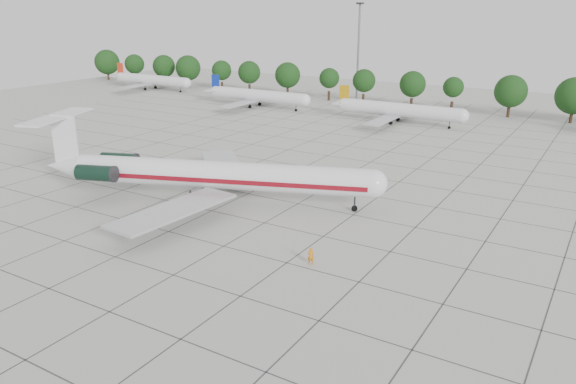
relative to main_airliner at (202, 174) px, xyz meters
name	(u,v)px	position (x,y,z in m)	size (l,w,h in m)	color
ground	(264,223)	(11.22, -2.27, -3.85)	(260.00, 260.00, 0.00)	#B4B4AC
apron_joints	(323,189)	(11.22, 12.73, -3.84)	(170.00, 170.00, 0.02)	#383838
main_airliner	(202,174)	(0.00, 0.00, 0.00)	(45.16, 34.27, 10.90)	silver
ground_crew	(311,256)	(21.45, -9.29, -2.93)	(0.67, 0.44, 1.84)	orange
bg_airliner_a	(152,80)	(-79.68, 72.63, -0.94)	(28.24, 27.20, 7.40)	silver
bg_airliner_b	(257,96)	(-34.39, 63.50, -0.94)	(28.24, 27.20, 7.40)	silver
bg_airliner_c	(398,110)	(3.53, 62.73, -0.94)	(28.24, 27.20, 7.40)	silver
tree_line	(413,84)	(-0.46, 82.73, 2.13)	(249.86, 8.44, 10.22)	#332114
floodlight_mast	(358,46)	(-18.78, 89.73, 10.43)	(1.60, 1.60, 25.45)	slate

